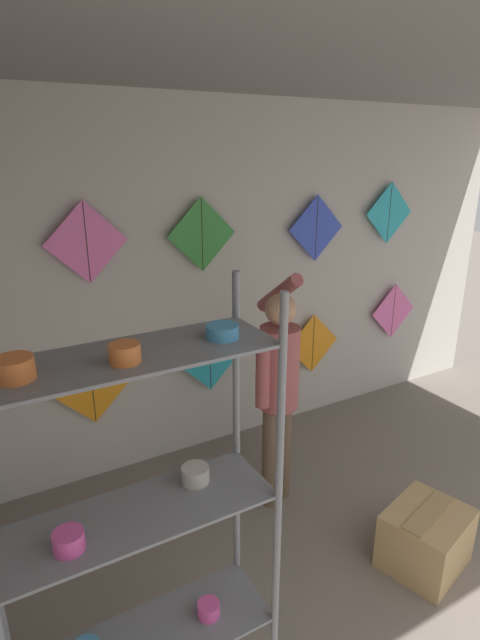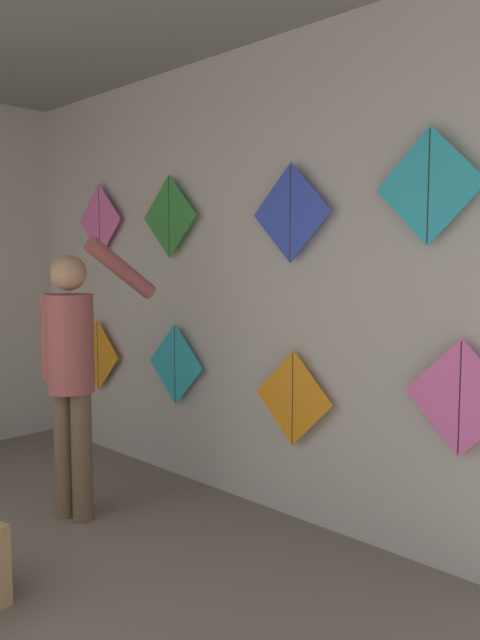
{
  "view_description": "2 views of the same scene",
  "coord_description": "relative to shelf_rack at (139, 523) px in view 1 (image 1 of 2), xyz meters",
  "views": [
    {
      "loc": [
        -2.13,
        0.14,
        2.41
      ],
      "look_at": [
        -0.36,
        3.27,
        1.18
      ],
      "focal_mm": 28.0,
      "sensor_mm": 36.0,
      "label": 1
    },
    {
      "loc": [
        2.78,
        0.78,
        1.51
      ],
      "look_at": [
        0.36,
        3.27,
        1.19
      ],
      "focal_mm": 35.0,
      "sensor_mm": 36.0,
      "label": 2
    }
  ],
  "objects": [
    {
      "name": "kite_1",
      "position": [
        1.23,
        1.94,
        -0.35
      ],
      "size": [
        0.56,
        0.01,
        0.56
      ],
      "color": "#28B2C6"
    },
    {
      "name": "kite_6",
      "position": [
        2.25,
        1.94,
        0.62
      ],
      "size": [
        0.56,
        0.01,
        0.56
      ],
      "color": "blue"
    },
    {
      "name": "shopkeeper",
      "position": [
        1.32,
        1.1,
        -0.23
      ],
      "size": [
        0.41,
        0.62,
        1.65
      ],
      "rotation": [
        0.0,
        0.0,
        0.29
      ],
      "color": "brown",
      "rests_on": "ground"
    },
    {
      "name": "kite_0",
      "position": [
        0.28,
        1.94,
        -0.39
      ],
      "size": [
        0.56,
        0.01,
        0.56
      ],
      "color": "orange"
    },
    {
      "name": "kite_3",
      "position": [
        3.27,
        1.94,
        -0.27
      ],
      "size": [
        0.56,
        0.01,
        0.56
      ],
      "color": "pink"
    },
    {
      "name": "kite_4",
      "position": [
        0.34,
        1.94,
        0.67
      ],
      "size": [
        0.56,
        0.01,
        0.56
      ],
      "color": "pink"
    },
    {
      "name": "back_panel",
      "position": [
        1.73,
        2.03,
        0.24
      ],
      "size": [
        5.37,
        0.06,
        2.8
      ],
      "primitive_type": "cube",
      "color": "#BCB7AD",
      "rests_on": "ground"
    },
    {
      "name": "ceiling_slab",
      "position": [
        1.73,
        0.22,
        1.66
      ],
      "size": [
        5.37,
        4.37,
        0.04
      ],
      "primitive_type": "cube",
      "color": "gray"
    },
    {
      "name": "kite_5",
      "position": [
        1.18,
        1.94,
        0.66
      ],
      "size": [
        0.56,
        0.01,
        0.56
      ],
      "color": "#338C38"
    },
    {
      "name": "kite_2",
      "position": [
        2.28,
        1.94,
        -0.43
      ],
      "size": [
        0.56,
        0.01,
        0.56
      ],
      "color": "orange"
    },
    {
      "name": "cardboard_box",
      "position": [
        1.78,
        0.13,
        -0.98
      ],
      "size": [
        0.58,
        0.53,
        0.38
      ],
      "rotation": [
        0.0,
        0.0,
        0.28
      ],
      "color": "tan",
      "rests_on": "ground"
    },
    {
      "name": "kite_7",
      "position": [
        3.09,
        1.94,
        0.7
      ],
      "size": [
        0.56,
        0.01,
        0.56
      ],
      "color": "#28B2C6"
    },
    {
      "name": "shelf_rack",
      "position": [
        0.0,
        0.0,
        0.0
      ],
      "size": [
        0.99,
        0.35,
        1.99
      ],
      "color": "slate",
      "rests_on": "ground"
    }
  ]
}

